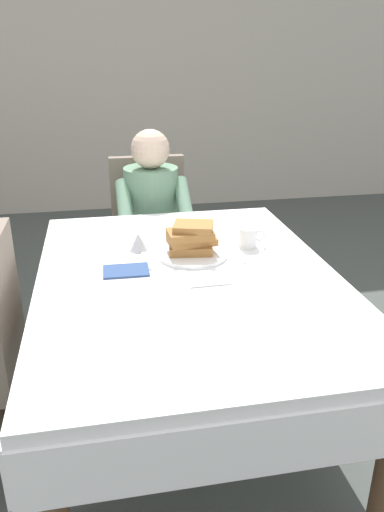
{
  "coord_description": "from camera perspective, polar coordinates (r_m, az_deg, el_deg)",
  "views": [
    {
      "loc": [
        -0.3,
        -1.65,
        1.51
      ],
      "look_at": [
        0.02,
        0.05,
        0.79
      ],
      "focal_mm": 34.96,
      "sensor_mm": 36.0,
      "label": 1
    }
  ],
  "objects": [
    {
      "name": "napkin_folded",
      "position": [
        1.88,
        -7.56,
        -1.67
      ],
      "size": [
        0.17,
        0.12,
        0.01
      ],
      "primitive_type": "cube",
      "rotation": [
        0.0,
        0.0,
        -0.02
      ],
      "color": "#334C7F",
      "rests_on": "dining_table_main"
    },
    {
      "name": "diner_person",
      "position": [
        2.81,
        -4.54,
        5.07
      ],
      "size": [
        0.4,
        0.43,
        1.12
      ],
      "rotation": [
        0.0,
        0.0,
        3.14
      ],
      "color": "gray",
      "rests_on": "ground"
    },
    {
      "name": "ground_plane",
      "position": [
        2.26,
        -0.39,
        -19.4
      ],
      "size": [
        14.0,
        14.0,
        0.0
      ],
      "primitive_type": "plane",
      "color": "#474C47"
    },
    {
      "name": "fork_left_of_plate",
      "position": [
        1.96,
        -5.29,
        -0.54
      ],
      "size": [
        0.03,
        0.18,
        0.0
      ],
      "primitive_type": "cube",
      "rotation": [
        0.0,
        0.0,
        1.65
      ],
      "color": "silver",
      "rests_on": "dining_table_main"
    },
    {
      "name": "breakfast_stack",
      "position": [
        1.99,
        -0.09,
        2.04
      ],
      "size": [
        0.2,
        0.16,
        0.12
      ],
      "color": "#A36B33",
      "rests_on": "plate_breakfast"
    },
    {
      "name": "back_wall",
      "position": [
        5.06,
        -8.05,
        23.41
      ],
      "size": [
        12.0,
        0.16,
        3.2
      ],
      "primitive_type": "cube",
      "color": "beige",
      "rests_on": "ground"
    },
    {
      "name": "knife_right_of_plate",
      "position": [
        2.03,
        5.44,
        0.24
      ],
      "size": [
        0.03,
        0.2,
        0.0
      ],
      "primitive_type": "cube",
      "rotation": [
        0.0,
        0.0,
        1.51
      ],
      "color": "silver",
      "rests_on": "dining_table_main"
    },
    {
      "name": "syrup_pitcher",
      "position": [
        2.06,
        -6.16,
        1.62
      ],
      "size": [
        0.08,
        0.08,
        0.07
      ],
      "color": "silver",
      "rests_on": "dining_table_main"
    },
    {
      "name": "spoon_near_edge",
      "position": [
        1.76,
        2.18,
        -3.36
      ],
      "size": [
        0.15,
        0.02,
        0.0
      ],
      "primitive_type": "cube",
      "rotation": [
        0.0,
        0.0,
        0.02
      ],
      "color": "silver",
      "rests_on": "dining_table_main"
    },
    {
      "name": "chair_diner",
      "position": [
        3.0,
        -4.8,
        3.42
      ],
      "size": [
        0.44,
        0.45,
        0.93
      ],
      "rotation": [
        0.0,
        0.0,
        3.14
      ],
      "color": "#7A6B5B",
      "rests_on": "ground"
    },
    {
      "name": "cup_coffee",
      "position": [
        2.1,
        6.48,
        2.13
      ],
      "size": [
        0.11,
        0.08,
        0.08
      ],
      "color": "white",
      "rests_on": "dining_table_main"
    },
    {
      "name": "dining_table_main",
      "position": [
        1.89,
        -0.45,
        -4.55
      ],
      "size": [
        1.12,
        1.52,
        0.74
      ],
      "color": "white",
      "rests_on": "ground"
    },
    {
      "name": "plate_breakfast",
      "position": [
        2.0,
        0.06,
        0.22
      ],
      "size": [
        0.28,
        0.28,
        0.02
      ],
      "primitive_type": "cylinder",
      "color": "white",
      "rests_on": "dining_table_main"
    }
  ]
}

